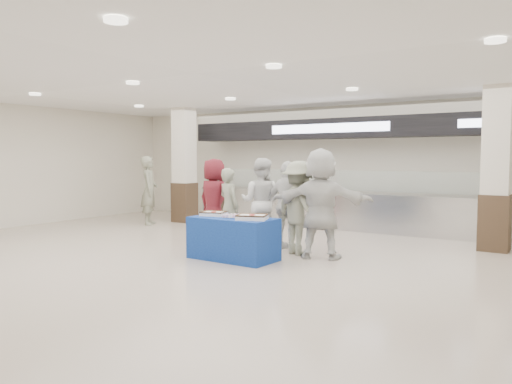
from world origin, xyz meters
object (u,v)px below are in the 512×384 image
Objects in this scene: display_table at (233,239)px; soldier_a at (229,207)px; cupcake_tray at (233,216)px; civilian_maroon at (214,200)px; chef_short at (288,205)px; soldier_bg at (149,191)px; sheet_cake_left at (214,213)px; soldier_b at (299,208)px; chef_tall at (261,202)px; civilian_white at (321,204)px; sheet_cake_right at (252,217)px.

display_table is 1.56m from soldier_a.
display_table is at bearing -51.84° from cupcake_tray.
civilian_maroon is 0.69m from soldier_a.
chef_short is 5.09m from soldier_bg.
sheet_cake_left is 0.46m from cupcake_tray.
chef_short is 1.00× the size of soldier_b.
soldier_a is (0.62, -0.29, -0.10)m from civilian_maroon.
soldier_a is 0.67m from chef_tall.
chef_tall is 1.03× the size of soldier_b.
soldier_a is 2.23m from civilian_white.
chef_short is (0.34, 1.37, 0.50)m from display_table.
sheet_cake_left is 1.96m from civilian_white.
soldier_bg is at bearing 2.28° from soldier_a.
civilian_white is (1.29, 0.91, 0.22)m from cupcake_tray.
civilian_white is at bearing -142.16° from soldier_bg.
cupcake_tray is 1.29m from soldier_b.
sheet_cake_left is 0.31× the size of soldier_a.
sheet_cake_right is (0.44, -0.05, 0.43)m from display_table.
soldier_bg reaches higher than cupcake_tray.
sheet_cake_left is 0.28× the size of chef_tall.
sheet_cake_right is at bearing 96.94° from soldier_b.
sheet_cake_right is 1.84m from soldier_a.
chef_short is 0.95× the size of soldier_bg.
chef_tall is (-0.34, 1.44, 0.12)m from cupcake_tray.
soldier_a is (-0.95, 1.16, 0.43)m from display_table.
sheet_cake_left is 1.78m from civilian_maroon.
display_table is at bearing -6.11° from sheet_cake_left.
display_table is 0.89× the size of chef_short.
civilian_maroon is at bearing -146.22° from soldier_bg.
display_table is 5.29m from soldier_bg.
chef_tall is at bearing 2.57° from soldier_b.
sheet_cake_right is at bearing -5.16° from display_table.
sheet_cake_left is at bearing 175.25° from display_table.
chef_short reaches higher than cupcake_tray.
soldier_b is at bearing -142.34° from soldier_bg.
soldier_b is at bearing 179.49° from civilian_maroon.
civilian_white is (2.21, -0.23, 0.19)m from soldier_a.
soldier_a is at bearing 19.13° from soldier_b.
sheet_cake_left is at bearing 135.22° from soldier_a.
soldier_a is (-0.92, 1.14, 0.02)m from cupcake_tray.
civilian_white is (0.51, -0.12, 0.12)m from soldier_b.
civilian_white is at bearing 50.09° from sheet_cake_right.
chef_tall is at bearing -170.20° from civilian_maroon.
sheet_cake_right is 0.35× the size of chef_short.
civilian_maroon is at bearing 143.18° from sheet_cake_right.
display_table is at bearing 173.47° from sheet_cake_right.
chef_tall is 1.19m from soldier_b.
cupcake_tray is at bearing 146.66° from civilian_maroon.
soldier_bg is at bearing 152.86° from display_table.
soldier_a is 0.81× the size of civilian_white.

